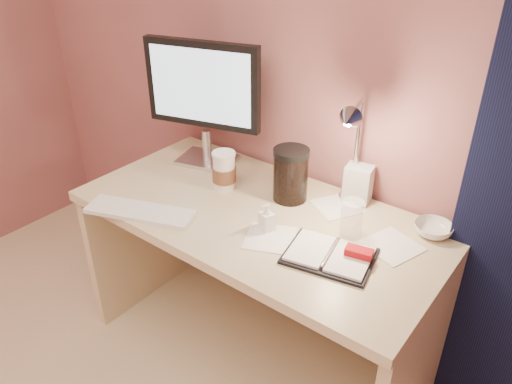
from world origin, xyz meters
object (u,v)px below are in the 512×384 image
Objects in this scene: planner at (332,255)px; desk_lamp at (337,143)px; lotion_bottle at (267,217)px; product_box at (358,184)px; clear_cup at (352,218)px; desk at (269,251)px; keyboard at (140,212)px; coffee_cup at (224,171)px; dark_jar at (290,177)px; bowl at (433,229)px; monitor at (203,93)px.

planner is 0.74× the size of desk_lamp.
lotion_bottle is 0.41m from product_box.
product_box reaches higher than clear_cup.
desk is 0.55m from keyboard.
coffee_cup is (0.12, 0.35, 0.06)m from keyboard.
dark_jar is at bearing 67.05° from desk.
keyboard reaches higher than desk.
desk is 10.52× the size of bowl.
planner is (0.80, -0.27, -0.31)m from monitor.
coffee_cup is 0.83× the size of dark_jar.
desk_lamp is at bearing 67.97° from lotion_bottle.
coffee_cup reaches higher than planner.
keyboard is 0.58m from dark_jar.
clear_cup is at bearing -13.85° from dark_jar.
desk is 3.22× the size of desk_lamp.
keyboard is 0.77m from desk_lamp.
planner is at bearing -84.49° from product_box.
clear_cup is 1.01× the size of bowl.
clear_cup is 0.32m from dark_jar.
desk_lamp is at bearing 19.88° from keyboard.
planner reaches higher than bowl.
product_box is at bearing 94.28° from planner.
coffee_cup is at bearing 50.54° from keyboard.
bowl is 0.45m from desk_lamp.
lotion_bottle is (-0.26, -0.00, 0.04)m from planner.
keyboard is at bearing -94.19° from monitor.
coffee_cup is 0.53m from product_box.
dark_jar reaches higher than lotion_bottle.
monitor is at bearing 80.66° from keyboard.
desk_lamp is at bearing 30.07° from desk.
planner is 0.39m from product_box.
monitor is 0.66m from lotion_bottle.
planner is at bearing -122.46° from bowl.
dark_jar is at bearing 178.49° from desk_lamp.
desk is 3.39× the size of keyboard.
desk is at bearing 1.47° from coffee_cup.
planner is 2.39× the size of clear_cup.
planner is at bearing -34.08° from monitor.
planner is at bearing -13.49° from coffee_cup.
monitor is 0.58m from keyboard.
monitor reaches higher than keyboard.
bowl reaches higher than keyboard.
desk_lamp reaches higher than planner.
planner reaches higher than keyboard.
desk_lamp is (0.11, 0.27, 0.22)m from lotion_bottle.
dark_jar is (-0.54, -0.10, 0.07)m from bowl.
desk_lamp reaches higher than coffee_cup.
bowl is (0.21, 0.33, 0.01)m from planner.
monitor is 1.24× the size of desk_lamp.
coffee_cup is at bearing -161.30° from dark_jar.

